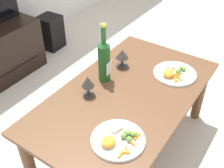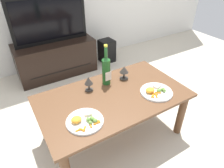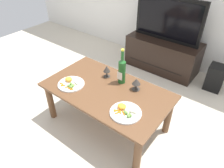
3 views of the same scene
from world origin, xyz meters
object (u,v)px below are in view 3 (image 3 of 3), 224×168
dining_table (107,96)px  goblet_right (136,82)px  wine_bottle (122,70)px  dinner_plate_right (125,112)px  tv_stand (163,54)px  floor_speaker (215,78)px  goblet_left (107,69)px  tv_screen (168,19)px  dinner_plate_left (71,84)px

dining_table → goblet_right: (0.23, 0.18, 0.17)m
wine_bottle → dinner_plate_right: (0.29, -0.35, -0.14)m
tv_stand → floor_speaker: 0.82m
tv_stand → goblet_right: (0.30, -1.27, 0.33)m
goblet_left → dinner_plate_right: goblet_left is taller
tv_stand → goblet_right: size_ratio=8.18×
goblet_left → wine_bottle: bearing=4.7°
floor_speaker → goblet_right: size_ratio=2.71×
goblet_right → tv_screen: bearing=103.4°
tv_screen → dinner_plate_left: (-0.27, -1.61, -0.29)m
dining_table → tv_stand: (-0.07, 1.45, -0.16)m
dining_table → tv_stand: 1.46m
floor_speaker → dinner_plate_left: bearing=-128.0°
goblet_left → dining_table: bearing=-51.6°
goblet_right → dinner_plate_right: (0.11, -0.34, -0.08)m
floor_speaker → tv_screen: bearing=173.8°
goblet_left → dinner_plate_right: size_ratio=0.48×
dining_table → goblet_left: 0.29m
dining_table → dinner_plate_right: dinner_plate_right is taller
dining_table → tv_screen: size_ratio=1.30×
dinner_plate_right → floor_speaker: bearing=75.5°
dining_table → dinner_plate_right: size_ratio=4.52×
dinner_plate_left → goblet_left: bearing=59.4°
tv_stand → goblet_left: goblet_left is taller
wine_bottle → dinner_plate_left: size_ratio=1.40×
floor_speaker → dinner_plate_left: size_ratio=1.29×
tv_screen → wine_bottle: size_ratio=2.55×
goblet_right → dinner_plate_right: 0.36m
dinner_plate_right → tv_stand: bearing=104.3°
goblet_left → dinner_plate_left: size_ratio=0.49×
floor_speaker → dinner_plate_left: dinner_plate_left is taller
wine_bottle → goblet_right: 0.20m
tv_screen → goblet_right: size_ratio=7.46×
goblet_left → dinner_plate_left: (-0.20, -0.34, -0.08)m
tv_stand → dinner_plate_left: 1.65m
tv_stand → tv_screen: tv_screen is taller
floor_speaker → wine_bottle: size_ratio=0.92×
dining_table → goblet_left: size_ratio=9.42×
tv_stand → goblet_left: bearing=-93.2°
dinner_plate_left → dinner_plate_right: dinner_plate_right is taller
dinner_plate_left → dinner_plate_right: size_ratio=0.98×
tv_screen → dinner_plate_right: (0.41, -1.60, -0.29)m
dinner_plate_left → goblet_right: bearing=30.7°
dining_table → tv_screen: bearing=92.8°
tv_stand → dinner_plate_right: dinner_plate_right is taller
dining_table → dinner_plate_right: (0.34, -0.16, 0.09)m
dining_table → dinner_plate_left: 0.39m
tv_screen → goblet_right: tv_screen is taller
dining_table → wine_bottle: 0.30m
tv_screen → dinner_plate_right: bearing=-75.7°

